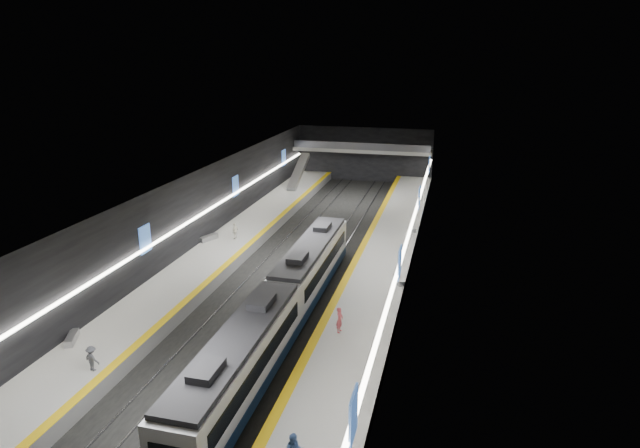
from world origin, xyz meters
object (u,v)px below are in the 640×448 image
(bench_left_far, at_px, (209,238))
(passenger_left_b, at_px, (92,359))
(passenger_right_a, at_px, (340,320))
(escalator, at_px, (299,171))
(bench_left_near, at_px, (72,338))
(passenger_left_a, at_px, (235,231))
(bench_right_far, at_px, (413,229))
(train, at_px, (282,304))
(bench_right_near, at_px, (399,280))

(bench_left_far, distance_m, passenger_left_b, 22.41)
(passenger_right_a, bearing_deg, escalator, 28.50)
(bench_left_near, bearing_deg, passenger_left_a, 59.62)
(bench_right_far, relative_size, passenger_right_a, 0.93)
(train, height_order, bench_left_far, train)
(bench_left_near, distance_m, passenger_left_b, 4.24)
(passenger_right_a, xyz_separation_m, passenger_left_a, (-13.78, 15.33, -0.05))
(escalator, relative_size, bench_right_far, 4.97)
(train, bearing_deg, escalator, 104.85)
(escalator, height_order, passenger_left_b, escalator)
(bench_right_near, distance_m, passenger_left_b, 22.90)
(bench_right_near, height_order, passenger_right_a, passenger_right_a)
(passenger_left_b, bearing_deg, escalator, -75.39)
(bench_left_far, relative_size, passenger_right_a, 1.16)
(bench_right_near, distance_m, passenger_right_a, 9.39)
(train, xyz_separation_m, escalator, (-10.00, 37.72, 0.70))
(passenger_right_a, height_order, passenger_left_a, passenger_right_a)
(passenger_left_b, bearing_deg, passenger_right_a, -135.58)
(bench_right_far, height_order, passenger_right_a, passenger_right_a)
(bench_left_far, distance_m, passenger_right_a, 21.59)
(train, height_order, passenger_right_a, train)
(train, height_order, passenger_left_a, train)
(bench_left_far, bearing_deg, escalator, 108.98)
(bench_right_far, bearing_deg, escalator, 129.04)
(train, bearing_deg, bench_right_near, 49.77)
(escalator, bearing_deg, bench_left_near, -92.62)
(bench_left_far, relative_size, passenger_left_b, 1.31)
(train, bearing_deg, passenger_left_a, 123.30)
(train, distance_m, passenger_right_a, 4.20)
(bench_right_far, height_order, passenger_left_b, passenger_left_b)
(bench_right_far, distance_m, passenger_left_a, 18.04)
(bench_left_far, bearing_deg, train, -25.02)
(train, distance_m, passenger_left_b, 12.09)
(escalator, xyz_separation_m, bench_right_far, (17.00, -16.11, -1.70))
(bench_left_far, distance_m, bench_right_near, 19.75)
(bench_right_near, bearing_deg, passenger_left_a, 138.40)
(bench_left_near, bearing_deg, train, 2.62)
(bench_left_far, xyz_separation_m, passenger_right_a, (16.13, -14.33, 0.62))
(escalator, distance_m, passenger_left_b, 46.23)
(train, distance_m, escalator, 39.03)
(train, distance_m, bench_left_near, 13.44)
(escalator, bearing_deg, train, -75.15)
(bench_right_far, xyz_separation_m, passenger_right_a, (-2.87, -22.26, 0.67))
(train, relative_size, escalator, 3.76)
(escalator, xyz_separation_m, passenger_left_b, (1.39, -46.19, -1.14))
(train, relative_size, passenger_left_a, 18.43)
(bench_left_far, height_order, passenger_right_a, passenger_right_a)
(bench_right_far, bearing_deg, passenger_right_a, -104.84)
(train, xyz_separation_m, passenger_left_b, (-8.61, -8.47, -0.43))
(bench_left_near, xyz_separation_m, bench_right_far, (19.00, 27.60, -0.03))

